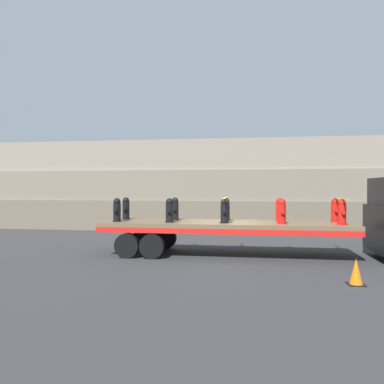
{
  "coord_description": "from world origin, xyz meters",
  "views": [
    {
      "loc": [
        0.91,
        -14.73,
        2.66
      ],
      "look_at": [
        -1.33,
        0.0,
        2.49
      ],
      "focal_mm": 35.0,
      "sensor_mm": 36.0,
      "label": 1
    }
  ],
  "objects_px": {
    "flatbed_trailer": "(209,228)",
    "fire_hydrant_black_far_1": "(175,209)",
    "fire_hydrant_black_near_0": "(117,210)",
    "fire_hydrant_black_near_1": "(170,211)",
    "fire_hydrant_red_far_3": "(279,210)",
    "traffic_cone": "(356,272)",
    "fire_hydrant_black_far_2": "(226,209)",
    "fire_hydrant_red_far_4": "(335,210)",
    "fire_hydrant_black_far_0": "(126,209)",
    "fire_hydrant_red_near_3": "(282,212)",
    "fire_hydrant_red_near_4": "(342,212)",
    "fire_hydrant_black_near_2": "(224,211)"
  },
  "relations": [
    {
      "from": "fire_hydrant_black_near_1",
      "to": "traffic_cone",
      "type": "xyz_separation_m",
      "value": [
        5.94,
        -3.44,
        -1.42
      ]
    },
    {
      "from": "fire_hydrant_black_far_0",
      "to": "fire_hydrant_red_near_3",
      "type": "relative_size",
      "value": 1.0
    },
    {
      "from": "fire_hydrant_black_near_0",
      "to": "fire_hydrant_red_far_4",
      "type": "xyz_separation_m",
      "value": [
        8.5,
        1.1,
        0.0
      ]
    },
    {
      "from": "fire_hydrant_black_far_1",
      "to": "fire_hydrant_black_near_1",
      "type": "bearing_deg",
      "value": -90.0
    },
    {
      "from": "fire_hydrant_black_far_0",
      "to": "fire_hydrant_black_near_2",
      "type": "height_order",
      "value": "same"
    },
    {
      "from": "fire_hydrant_black_near_0",
      "to": "fire_hydrant_black_near_1",
      "type": "relative_size",
      "value": 1.0
    },
    {
      "from": "flatbed_trailer",
      "to": "fire_hydrant_black_far_1",
      "type": "bearing_deg",
      "value": 159.6
    },
    {
      "from": "fire_hydrant_red_near_4",
      "to": "fire_hydrant_red_far_4",
      "type": "distance_m",
      "value": 1.1
    },
    {
      "from": "fire_hydrant_black_far_2",
      "to": "fire_hydrant_red_far_3",
      "type": "distance_m",
      "value": 2.13
    },
    {
      "from": "fire_hydrant_red_far_4",
      "to": "flatbed_trailer",
      "type": "bearing_deg",
      "value": -173.62
    },
    {
      "from": "fire_hydrant_black_far_0",
      "to": "fire_hydrant_red_near_3",
      "type": "xyz_separation_m",
      "value": [
        6.38,
        -1.1,
        0.0
      ]
    },
    {
      "from": "fire_hydrant_black_near_0",
      "to": "fire_hydrant_black_far_1",
      "type": "height_order",
      "value": "same"
    },
    {
      "from": "flatbed_trailer",
      "to": "fire_hydrant_red_near_4",
      "type": "bearing_deg",
      "value": -6.38
    },
    {
      "from": "fire_hydrant_black_near_2",
      "to": "fire_hydrant_red_far_3",
      "type": "xyz_separation_m",
      "value": [
        2.13,
        1.1,
        0.0
      ]
    },
    {
      "from": "fire_hydrant_black_near_0",
      "to": "traffic_cone",
      "type": "bearing_deg",
      "value": -23.08
    },
    {
      "from": "fire_hydrant_black_near_2",
      "to": "traffic_cone",
      "type": "xyz_separation_m",
      "value": [
        3.82,
        -3.44,
        -1.42
      ]
    },
    {
      "from": "fire_hydrant_black_near_1",
      "to": "fire_hydrant_red_near_4",
      "type": "relative_size",
      "value": 1.0
    },
    {
      "from": "fire_hydrant_red_near_3",
      "to": "fire_hydrant_black_near_0",
      "type": "bearing_deg",
      "value": 180.0
    },
    {
      "from": "flatbed_trailer",
      "to": "fire_hydrant_red_far_4",
      "type": "xyz_separation_m",
      "value": [
        4.9,
        0.55,
        0.7
      ]
    },
    {
      "from": "traffic_cone",
      "to": "flatbed_trailer",
      "type": "bearing_deg",
      "value": 138.26
    },
    {
      "from": "fire_hydrant_black_near_0",
      "to": "fire_hydrant_black_far_0",
      "type": "relative_size",
      "value": 1.0
    },
    {
      "from": "fire_hydrant_red_near_3",
      "to": "fire_hydrant_red_far_4",
      "type": "xyz_separation_m",
      "value": [
        2.13,
        1.1,
        0.0
      ]
    },
    {
      "from": "fire_hydrant_black_near_0",
      "to": "fire_hydrant_black_far_2",
      "type": "bearing_deg",
      "value": 14.46
    },
    {
      "from": "fire_hydrant_red_far_4",
      "to": "traffic_cone",
      "type": "bearing_deg",
      "value": -95.48
    },
    {
      "from": "fire_hydrant_red_far_4",
      "to": "fire_hydrant_black_far_1",
      "type": "bearing_deg",
      "value": 180.0
    },
    {
      "from": "fire_hydrant_black_far_0",
      "to": "traffic_cone",
      "type": "relative_size",
      "value": 1.3
    },
    {
      "from": "fire_hydrant_black_far_1",
      "to": "flatbed_trailer",
      "type": "bearing_deg",
      "value": -20.4
    },
    {
      "from": "flatbed_trailer",
      "to": "fire_hydrant_red_near_3",
      "type": "bearing_deg",
      "value": -11.16
    },
    {
      "from": "fire_hydrant_black_near_2",
      "to": "traffic_cone",
      "type": "height_order",
      "value": "fire_hydrant_black_near_2"
    },
    {
      "from": "fire_hydrant_red_far_3",
      "to": "fire_hydrant_black_far_1",
      "type": "bearing_deg",
      "value": 180.0
    },
    {
      "from": "fire_hydrant_black_far_0",
      "to": "fire_hydrant_black_near_1",
      "type": "relative_size",
      "value": 1.0
    },
    {
      "from": "fire_hydrant_black_far_1",
      "to": "fire_hydrant_red_far_3",
      "type": "relative_size",
      "value": 1.0
    },
    {
      "from": "fire_hydrant_black_near_0",
      "to": "fire_hydrant_black_near_2",
      "type": "bearing_deg",
      "value": 0.0
    },
    {
      "from": "fire_hydrant_red_far_3",
      "to": "flatbed_trailer",
      "type": "bearing_deg",
      "value": -168.84
    },
    {
      "from": "flatbed_trailer",
      "to": "fire_hydrant_red_near_3",
      "type": "xyz_separation_m",
      "value": [
        2.78,
        -0.55,
        0.7
      ]
    },
    {
      "from": "flatbed_trailer",
      "to": "fire_hydrant_black_far_0",
      "type": "distance_m",
      "value": 3.71
    },
    {
      "from": "fire_hydrant_red_near_3",
      "to": "fire_hydrant_red_far_4",
      "type": "relative_size",
      "value": 1.0
    },
    {
      "from": "fire_hydrant_black_far_1",
      "to": "fire_hydrant_red_far_3",
      "type": "distance_m",
      "value": 4.25
    },
    {
      "from": "flatbed_trailer",
      "to": "fire_hydrant_black_far_0",
      "type": "bearing_deg",
      "value": 171.34
    },
    {
      "from": "fire_hydrant_red_far_4",
      "to": "fire_hydrant_black_near_2",
      "type": "bearing_deg",
      "value": -165.54
    },
    {
      "from": "fire_hydrant_red_far_3",
      "to": "fire_hydrant_red_near_4",
      "type": "xyz_separation_m",
      "value": [
        2.13,
        -1.1,
        0.0
      ]
    },
    {
      "from": "fire_hydrant_black_far_1",
      "to": "fire_hydrant_black_far_0",
      "type": "bearing_deg",
      "value": 180.0
    },
    {
      "from": "fire_hydrant_black_far_0",
      "to": "fire_hydrant_red_far_4",
      "type": "relative_size",
      "value": 1.0
    },
    {
      "from": "fire_hydrant_black_near_0",
      "to": "fire_hydrant_red_far_4",
      "type": "bearing_deg",
      "value": 7.35
    },
    {
      "from": "fire_hydrant_black_near_2",
      "to": "fire_hydrant_red_near_4",
      "type": "distance_m",
      "value": 4.25
    },
    {
      "from": "fire_hydrant_red_far_3",
      "to": "fire_hydrant_red_near_4",
      "type": "relative_size",
      "value": 1.0
    },
    {
      "from": "fire_hydrant_black_near_2",
      "to": "fire_hydrant_red_near_4",
      "type": "height_order",
      "value": "same"
    },
    {
      "from": "fire_hydrant_black_near_2",
      "to": "fire_hydrant_red_near_4",
      "type": "xyz_separation_m",
      "value": [
        4.25,
        0.0,
        0.0
      ]
    },
    {
      "from": "fire_hydrant_red_far_3",
      "to": "traffic_cone",
      "type": "height_order",
      "value": "fire_hydrant_red_far_3"
    },
    {
      "from": "flatbed_trailer",
      "to": "fire_hydrant_black_near_2",
      "type": "distance_m",
      "value": 1.1
    }
  ]
}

